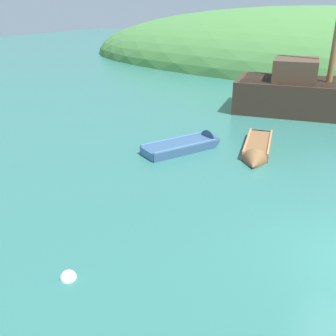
% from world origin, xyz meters
% --- Properties ---
extents(shore_hill, '(50.25, 22.31, 10.43)m').
position_xyz_m(shore_hill, '(-7.66, 30.38, 0.00)').
color(shore_hill, '#477F3D').
rests_on(shore_hill, ground).
extents(rowboat_outer_right, '(2.54, 3.78, 1.04)m').
position_xyz_m(rowboat_outer_right, '(-7.17, 4.56, 0.11)').
color(rowboat_outer_right, '#335175').
rests_on(rowboat_outer_right, ground).
extents(rowboat_outer_left, '(1.95, 4.00, 0.93)m').
position_xyz_m(rowboat_outer_left, '(-4.65, 5.45, 0.10)').
color(rowboat_outer_left, brown).
rests_on(rowboat_outer_left, ground).
extents(buoy_white, '(0.37, 0.37, 0.37)m').
position_xyz_m(buoy_white, '(-5.51, -4.02, 0.00)').
color(buoy_white, white).
rests_on(buoy_white, ground).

